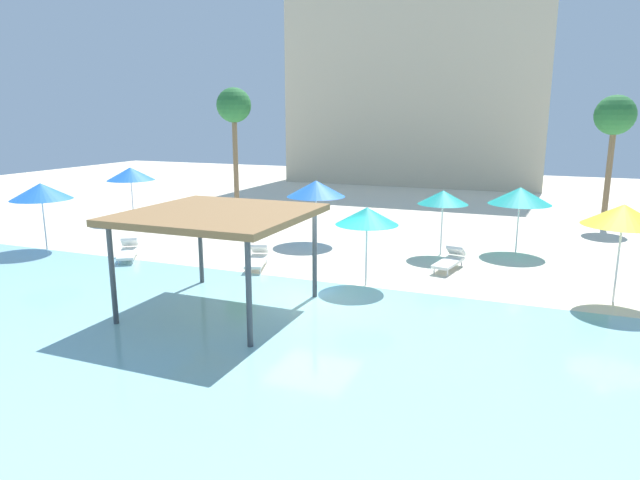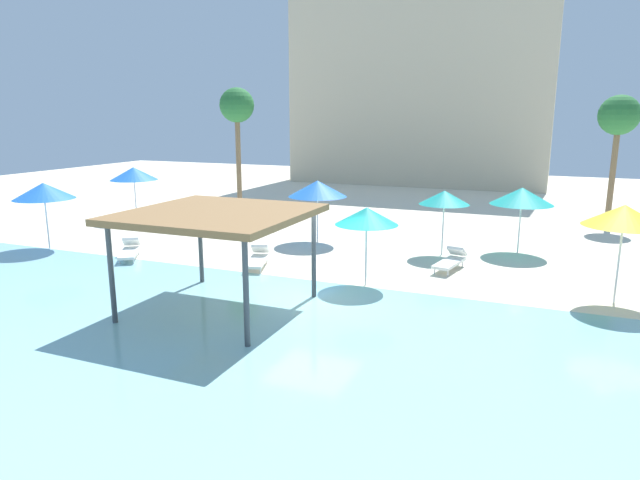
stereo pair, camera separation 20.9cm
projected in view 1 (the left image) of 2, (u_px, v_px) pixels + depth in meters
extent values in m
plane|color=beige|center=(313.00, 297.00, 16.68)|extent=(80.00, 80.00, 0.00)
cube|color=#8CC6CC|center=(219.00, 369.00, 11.92)|extent=(44.00, 13.50, 0.04)
cylinder|color=#42474C|center=(200.00, 244.00, 17.79)|extent=(0.14, 0.14, 2.64)
cylinder|color=#42474C|center=(315.00, 255.00, 16.35)|extent=(0.14, 0.14, 2.64)
cylinder|color=#42474C|center=(112.00, 276.00, 14.20)|extent=(0.14, 0.14, 2.64)
cylinder|color=#42474C|center=(249.00, 294.00, 12.76)|extent=(0.14, 0.14, 2.64)
cube|color=olive|center=(219.00, 214.00, 14.97)|extent=(4.66, 4.66, 0.18)
cylinder|color=silver|center=(366.00, 255.00, 17.67)|extent=(0.06, 0.06, 1.98)
cone|color=teal|center=(367.00, 216.00, 17.40)|extent=(1.99, 1.99, 0.55)
cylinder|color=silver|center=(617.00, 264.00, 16.01)|extent=(0.06, 0.06, 2.28)
cone|color=yellow|center=(623.00, 215.00, 15.70)|extent=(2.22, 2.22, 0.61)
cylinder|color=silver|center=(45.00, 225.00, 22.33)|extent=(0.06, 0.06, 2.07)
cone|color=blue|center=(41.00, 191.00, 22.03)|extent=(2.36, 2.36, 0.65)
cylinder|color=silver|center=(316.00, 220.00, 23.72)|extent=(0.06, 0.06, 1.98)
cone|color=blue|center=(316.00, 189.00, 23.43)|extent=(2.47, 2.47, 0.68)
cylinder|color=silver|center=(132.00, 200.00, 28.74)|extent=(0.06, 0.06, 2.09)
cone|color=blue|center=(131.00, 174.00, 28.44)|extent=(2.40, 2.40, 0.66)
cylinder|color=silver|center=(442.00, 230.00, 21.61)|extent=(0.06, 0.06, 2.00)
cone|color=teal|center=(443.00, 197.00, 21.33)|extent=(1.93, 1.93, 0.53)
cylinder|color=silver|center=(517.00, 228.00, 21.99)|extent=(0.06, 0.06, 1.94)
cone|color=teal|center=(520.00, 196.00, 21.70)|extent=(2.41, 2.41, 0.66)
cylinder|color=white|center=(132.00, 262.00, 20.24)|extent=(0.05, 0.05, 0.22)
cylinder|color=white|center=(118.00, 263.00, 20.15)|extent=(0.05, 0.05, 0.22)
cylinder|color=white|center=(137.00, 253.00, 21.62)|extent=(0.05, 0.05, 0.22)
cylinder|color=white|center=(124.00, 253.00, 21.53)|extent=(0.05, 0.05, 0.22)
cube|color=white|center=(128.00, 254.00, 20.85)|extent=(1.49, 1.83, 0.10)
cube|color=white|center=(130.00, 242.00, 21.50)|extent=(0.78, 0.75, 0.40)
cylinder|color=white|center=(260.00, 271.00, 19.05)|extent=(0.05, 0.05, 0.22)
cylinder|color=white|center=(246.00, 271.00, 19.08)|extent=(0.05, 0.05, 0.22)
cylinder|color=white|center=(266.00, 261.00, 20.45)|extent=(0.05, 0.05, 0.22)
cylinder|color=white|center=(253.00, 261.00, 20.48)|extent=(0.05, 0.05, 0.22)
cube|color=white|center=(257.00, 261.00, 19.73)|extent=(1.15, 1.90, 0.10)
cube|color=white|center=(260.00, 249.00, 20.39)|extent=(0.73, 0.67, 0.40)
cylinder|color=white|center=(447.00, 273.00, 18.90)|extent=(0.05, 0.05, 0.22)
cylinder|color=white|center=(434.00, 271.00, 19.15)|extent=(0.05, 0.05, 0.22)
cylinder|color=white|center=(462.00, 263.00, 20.08)|extent=(0.05, 0.05, 0.22)
cylinder|color=white|center=(449.00, 262.00, 20.33)|extent=(0.05, 0.05, 0.22)
cube|color=white|center=(448.00, 263.00, 19.58)|extent=(0.93, 1.88, 0.10)
cube|color=white|center=(456.00, 251.00, 20.13)|extent=(0.69, 0.61, 0.40)
cylinder|color=brown|center=(608.00, 174.00, 27.29)|extent=(0.28, 0.28, 5.00)
sphere|color=#286B33|center=(615.00, 115.00, 26.67)|extent=(1.90, 1.90, 1.90)
cylinder|color=brown|center=(236.00, 162.00, 31.21)|extent=(0.28, 0.28, 5.54)
sphere|color=#286B33|center=(234.00, 105.00, 30.53)|extent=(1.90, 1.90, 1.90)
cube|color=beige|center=(423.00, 81.00, 45.90)|extent=(19.73, 11.56, 16.15)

